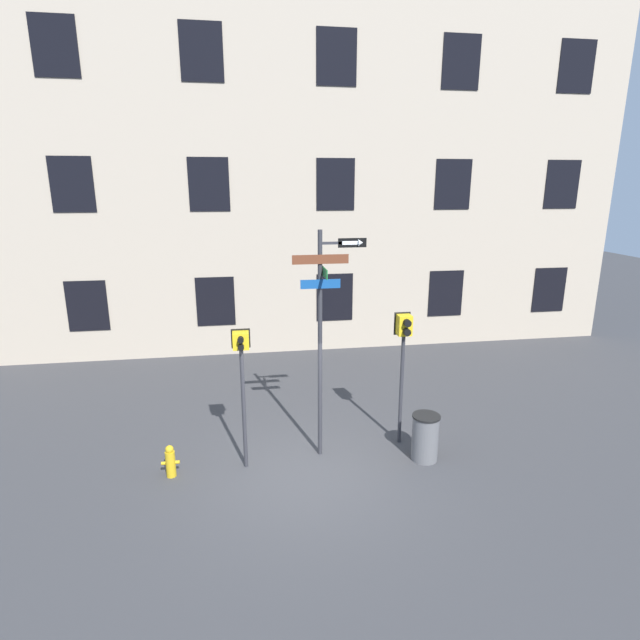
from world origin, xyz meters
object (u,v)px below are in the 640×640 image
object	(u,v)px
fire_hydrant	(170,461)
trash_bin	(425,437)
street_sign_pole	(323,324)
pedestrian_signal_left	(242,364)
pedestrian_signal_right	(403,344)

from	to	relation	value
fire_hydrant	trash_bin	distance (m)	5.18
fire_hydrant	trash_bin	xyz separation A→B (m)	(5.18, -0.18, 0.18)
street_sign_pole	fire_hydrant	distance (m)	4.06
pedestrian_signal_left	fire_hydrant	xyz separation A→B (m)	(-1.47, -0.13, -1.90)
street_sign_pole	pedestrian_signal_right	xyz separation A→B (m)	(1.77, 0.22, -0.58)
street_sign_pole	pedestrian_signal_left	xyz separation A→B (m)	(-1.64, -0.25, -0.68)
street_sign_pole	fire_hydrant	xyz separation A→B (m)	(-3.11, -0.37, -2.58)
street_sign_pole	pedestrian_signal_left	bearing A→B (deg)	-171.44
street_sign_pole	pedestrian_signal_right	world-z (taller)	street_sign_pole
pedestrian_signal_left	street_sign_pole	bearing A→B (deg)	8.56
street_sign_pole	fire_hydrant	bearing A→B (deg)	-173.16
pedestrian_signal_right	fire_hydrant	distance (m)	5.31
pedestrian_signal_left	fire_hydrant	world-z (taller)	pedestrian_signal_left
street_sign_pole	fire_hydrant	world-z (taller)	street_sign_pole
street_sign_pole	pedestrian_signal_left	distance (m)	1.80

